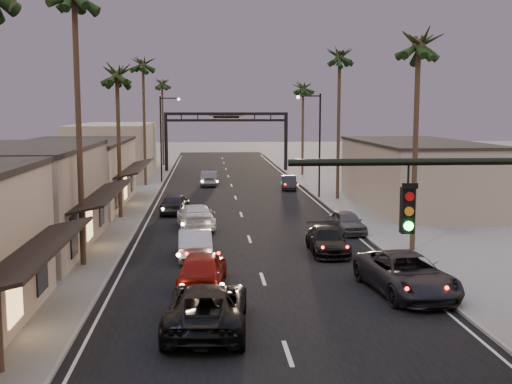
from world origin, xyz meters
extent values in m
plane|color=slate|center=(0.00, 40.00, 0.00)|extent=(200.00, 200.00, 0.00)
cube|color=black|center=(0.00, 45.00, 0.00)|extent=(14.00, 120.00, 0.02)
cube|color=slate|center=(-9.50, 52.00, 0.06)|extent=(5.00, 92.00, 0.12)
cube|color=slate|center=(9.50, 52.00, 0.06)|extent=(5.00, 92.00, 0.12)
cube|color=gray|center=(-13.00, 26.00, 2.75)|extent=(8.00, 14.00, 5.50)
cube|color=tan|center=(-13.00, 42.00, 2.50)|extent=(8.00, 16.00, 5.00)
cube|color=gray|center=(-13.00, 65.00, 3.00)|extent=(8.00, 20.00, 6.00)
cube|color=gray|center=(14.00, 40.00, 2.50)|extent=(8.00, 18.00, 5.00)
cylinder|color=black|center=(3.40, 4.00, 6.60)|extent=(8.40, 0.16, 0.16)
cube|color=black|center=(1.80, 4.00, 5.55)|extent=(0.28, 0.22, 1.00)
cube|color=black|center=(-7.40, 70.00, 3.50)|extent=(0.40, 0.40, 7.00)
cube|color=black|center=(7.40, 70.00, 3.50)|extent=(0.40, 0.40, 7.00)
cube|color=black|center=(0.00, 70.00, 7.10)|extent=(15.20, 0.35, 0.35)
cube|color=black|center=(0.00, 70.00, 6.30)|extent=(15.20, 0.30, 0.30)
cube|color=beige|center=(0.00, 69.98, 6.70)|extent=(4.20, 0.12, 1.00)
cylinder|color=black|center=(7.20, 45.00, 4.50)|extent=(0.16, 0.16, 9.00)
cylinder|color=black|center=(6.20, 45.00, 8.80)|extent=(2.00, 0.12, 0.12)
sphere|color=#FFD899|center=(5.30, 45.00, 8.70)|extent=(0.30, 0.30, 0.30)
cylinder|color=black|center=(-7.20, 58.00, 4.50)|extent=(0.16, 0.16, 9.00)
cylinder|color=black|center=(-6.20, 58.00, 8.80)|extent=(2.00, 0.12, 0.12)
sphere|color=#FFD899|center=(-5.30, 58.00, 8.70)|extent=(0.30, 0.30, 0.30)
cylinder|color=#38281C|center=(-8.60, 22.00, 6.50)|extent=(0.28, 0.28, 13.00)
cylinder|color=#38281C|center=(-8.60, 36.00, 5.00)|extent=(0.28, 0.28, 10.00)
sphere|color=black|center=(-8.60, 36.00, 10.60)|extent=(3.20, 3.20, 3.20)
cylinder|color=#38281C|center=(-8.60, 55.00, 6.00)|extent=(0.28, 0.28, 12.00)
sphere|color=black|center=(-8.60, 55.00, 12.60)|extent=(3.20, 3.20, 3.20)
cylinder|color=#38281C|center=(8.60, 24.00, 5.50)|extent=(0.28, 0.28, 11.00)
sphere|color=black|center=(8.60, 24.00, 11.60)|extent=(3.20, 3.20, 3.20)
cylinder|color=#38281C|center=(8.60, 44.00, 6.00)|extent=(0.28, 0.28, 12.00)
sphere|color=black|center=(8.60, 44.00, 12.60)|extent=(3.20, 3.20, 3.20)
cylinder|color=#38281C|center=(8.60, 64.00, 5.00)|extent=(0.28, 0.28, 10.00)
sphere|color=black|center=(8.60, 64.00, 10.60)|extent=(3.20, 3.20, 3.20)
cylinder|color=#38281C|center=(-8.30, 78.00, 5.50)|extent=(0.28, 0.28, 11.00)
sphere|color=black|center=(-8.30, 78.00, 11.60)|extent=(3.20, 3.20, 3.20)
imported|color=maroon|center=(-2.74, 17.94, 0.82)|extent=(2.39, 4.98, 1.64)
imported|color=black|center=(-2.55, 12.44, 0.83)|extent=(3.14, 6.12, 1.65)
imported|color=#ABABB1|center=(-3.15, 23.44, 0.78)|extent=(1.83, 4.82, 1.57)
imported|color=silver|center=(-3.23, 31.79, 0.79)|extent=(2.78, 5.67, 1.59)
imported|color=black|center=(-4.87, 37.93, 0.76)|extent=(2.31, 4.66, 1.53)
imported|color=#525157|center=(-2.20, 55.00, 0.75)|extent=(1.87, 4.67, 1.51)
imported|color=black|center=(5.79, 16.22, 0.85)|extent=(3.51, 6.39, 1.70)
imported|color=black|center=(3.93, 24.02, 0.69)|extent=(2.03, 4.79, 1.38)
imported|color=#454449|center=(6.20, 29.52, 0.69)|extent=(2.08, 4.23, 1.39)
imported|color=black|center=(5.38, 51.29, 0.66)|extent=(1.83, 4.14, 1.32)
camera|label=1|loc=(-2.53, -9.38, 7.73)|focal=45.00mm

